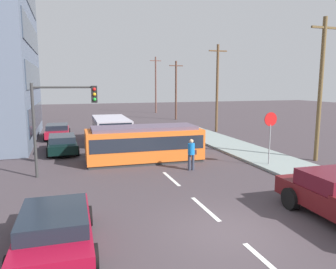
{
  "coord_description": "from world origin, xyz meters",
  "views": [
    {
      "loc": [
        -4.73,
        -8.44,
        4.52
      ],
      "look_at": [
        0.91,
        9.35,
        1.63
      ],
      "focal_mm": 34.8,
      "sensor_mm": 36.0,
      "label": 1
    }
  ],
  "objects_px": {
    "stop_sign": "(270,127)",
    "utility_pole_mid": "(217,87)",
    "city_bus": "(111,128)",
    "parked_sedan_near": "(55,228)",
    "parked_sedan_mid": "(62,143)",
    "traffic_light_mast": "(61,111)",
    "utility_pole_distant": "(156,84)",
    "utility_pole_near": "(321,88)",
    "parked_sedan_far": "(57,131)",
    "utility_pole_far": "(176,89)",
    "streetcar_tram": "(144,143)",
    "pedestrian_crossing": "(191,153)"
  },
  "relations": [
    {
      "from": "stop_sign",
      "to": "utility_pole_mid",
      "type": "bearing_deg",
      "value": 76.3
    },
    {
      "from": "city_bus",
      "to": "parked_sedan_near",
      "type": "bearing_deg",
      "value": -102.99
    },
    {
      "from": "parked_sedan_near",
      "to": "parked_sedan_mid",
      "type": "xyz_separation_m",
      "value": [
        0.13,
        13.46,
        -0.0
      ]
    },
    {
      "from": "traffic_light_mast",
      "to": "utility_pole_distant",
      "type": "relative_size",
      "value": 0.52
    },
    {
      "from": "traffic_light_mast",
      "to": "utility_pole_near",
      "type": "distance_m",
      "value": 14.42
    },
    {
      "from": "parked_sedan_far",
      "to": "utility_pole_far",
      "type": "relative_size",
      "value": 0.61
    },
    {
      "from": "streetcar_tram",
      "to": "parked_sedan_near",
      "type": "bearing_deg",
      "value": -116.71
    },
    {
      "from": "streetcar_tram",
      "to": "parked_sedan_mid",
      "type": "height_order",
      "value": "streetcar_tram"
    },
    {
      "from": "utility_pole_near",
      "to": "pedestrian_crossing",
      "type": "bearing_deg",
      "value": 178.48
    },
    {
      "from": "utility_pole_near",
      "to": "streetcar_tram",
      "type": "bearing_deg",
      "value": 162.95
    },
    {
      "from": "parked_sedan_far",
      "to": "traffic_light_mast",
      "type": "bearing_deg",
      "value": -87.57
    },
    {
      "from": "parked_sedan_far",
      "to": "utility_pole_mid",
      "type": "bearing_deg",
      "value": -2.29
    },
    {
      "from": "parked_sedan_near",
      "to": "parked_sedan_mid",
      "type": "height_order",
      "value": "same"
    },
    {
      "from": "utility_pole_distant",
      "to": "parked_sedan_far",
      "type": "bearing_deg",
      "value": -124.38
    },
    {
      "from": "parked_sedan_mid",
      "to": "utility_pole_distant",
      "type": "bearing_deg",
      "value": 62.93
    },
    {
      "from": "city_bus",
      "to": "utility_pole_far",
      "type": "distance_m",
      "value": 17.93
    },
    {
      "from": "stop_sign",
      "to": "traffic_light_mast",
      "type": "height_order",
      "value": "traffic_light_mast"
    },
    {
      "from": "utility_pole_near",
      "to": "utility_pole_mid",
      "type": "xyz_separation_m",
      "value": [
        -0.33,
        12.76,
        -0.05
      ]
    },
    {
      "from": "streetcar_tram",
      "to": "traffic_light_mast",
      "type": "xyz_separation_m",
      "value": [
        -4.55,
        -1.78,
        2.16
      ]
    },
    {
      "from": "pedestrian_crossing",
      "to": "city_bus",
      "type": "bearing_deg",
      "value": 106.79
    },
    {
      "from": "utility_pole_mid",
      "to": "utility_pole_distant",
      "type": "distance_m",
      "value": 21.8
    },
    {
      "from": "traffic_light_mast",
      "to": "parked_sedan_near",
      "type": "bearing_deg",
      "value": -91.72
    },
    {
      "from": "parked_sedan_far",
      "to": "utility_pole_far",
      "type": "distance_m",
      "value": 18.3
    },
    {
      "from": "utility_pole_near",
      "to": "utility_pole_far",
      "type": "height_order",
      "value": "utility_pole_near"
    },
    {
      "from": "city_bus",
      "to": "stop_sign",
      "type": "height_order",
      "value": "stop_sign"
    },
    {
      "from": "parked_sedan_far",
      "to": "stop_sign",
      "type": "xyz_separation_m",
      "value": [
        11.3,
        -13.74,
        1.57
      ]
    },
    {
      "from": "city_bus",
      "to": "utility_pole_mid",
      "type": "xyz_separation_m",
      "value": [
        10.46,
        2.94,
        3.16
      ]
    },
    {
      "from": "city_bus",
      "to": "utility_pole_mid",
      "type": "bearing_deg",
      "value": 15.72
    },
    {
      "from": "pedestrian_crossing",
      "to": "parked_sedan_far",
      "type": "distance_m",
      "value": 14.86
    },
    {
      "from": "stop_sign",
      "to": "utility_pole_mid",
      "type": "relative_size",
      "value": 0.35
    },
    {
      "from": "stop_sign",
      "to": "city_bus",
      "type": "bearing_deg",
      "value": 125.38
    },
    {
      "from": "city_bus",
      "to": "traffic_light_mast",
      "type": "distance_m",
      "value": 9.53
    },
    {
      "from": "parked_sedan_mid",
      "to": "utility_pole_mid",
      "type": "height_order",
      "value": "utility_pole_mid"
    },
    {
      "from": "pedestrian_crossing",
      "to": "utility_pole_far",
      "type": "distance_m",
      "value": 25.31
    },
    {
      "from": "parked_sedan_far",
      "to": "stop_sign",
      "type": "bearing_deg",
      "value": -50.57
    },
    {
      "from": "parked_sedan_near",
      "to": "parked_sedan_far",
      "type": "height_order",
      "value": "same"
    },
    {
      "from": "utility_pole_near",
      "to": "utility_pole_distant",
      "type": "relative_size",
      "value": 0.95
    },
    {
      "from": "utility_pole_mid",
      "to": "parked_sedan_mid",
      "type": "bearing_deg",
      "value": -157.65
    },
    {
      "from": "city_bus",
      "to": "parked_sedan_mid",
      "type": "distance_m",
      "value": 4.64
    },
    {
      "from": "utility_pole_far",
      "to": "traffic_light_mast",
      "type": "bearing_deg",
      "value": -120.99
    },
    {
      "from": "utility_pole_distant",
      "to": "city_bus",
      "type": "bearing_deg",
      "value": -112.93
    },
    {
      "from": "traffic_light_mast",
      "to": "utility_pole_distant",
      "type": "distance_m",
      "value": 36.18
    },
    {
      "from": "parked_sedan_far",
      "to": "streetcar_tram",
      "type": "bearing_deg",
      "value": -63.91
    },
    {
      "from": "parked_sedan_far",
      "to": "traffic_light_mast",
      "type": "xyz_separation_m",
      "value": [
        0.52,
        -12.12,
        2.62
      ]
    },
    {
      "from": "pedestrian_crossing",
      "to": "parked_sedan_far",
      "type": "relative_size",
      "value": 0.37
    },
    {
      "from": "pedestrian_crossing",
      "to": "parked_sedan_near",
      "type": "xyz_separation_m",
      "value": [
        -6.66,
        -6.71,
        -0.32
      ]
    },
    {
      "from": "stop_sign",
      "to": "utility_pole_near",
      "type": "xyz_separation_m",
      "value": [
        3.54,
        0.4,
        2.12
      ]
    },
    {
      "from": "pedestrian_crossing",
      "to": "utility_pole_distant",
      "type": "relative_size",
      "value": 0.19
    },
    {
      "from": "streetcar_tram",
      "to": "parked_sedan_mid",
      "type": "relative_size",
      "value": 1.54
    },
    {
      "from": "streetcar_tram",
      "to": "parked_sedan_mid",
      "type": "xyz_separation_m",
      "value": [
        -4.65,
        3.96,
        -0.46
      ]
    }
  ]
}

